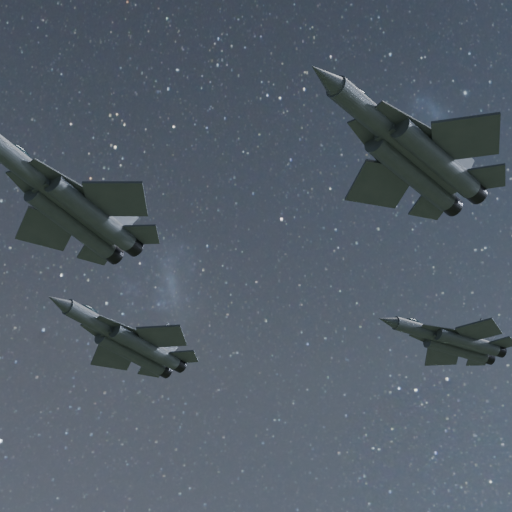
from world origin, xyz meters
TOP-DOWN VIEW (x-y plane):
  - jet_lead at (-20.13, 0.25)m, footprint 19.89×13.21m
  - jet_left at (-4.18, 18.22)m, footprint 19.26×13.09m
  - jet_right at (-3.35, -22.62)m, footprint 19.95×13.80m
  - jet_slot at (21.97, -3.69)m, footprint 15.95×11.03m

SIDE VIEW (x-z plane):
  - jet_right at x=-3.35m, z-range 136.12..141.13m
  - jet_slot at x=21.97m, z-range 137.75..141.76m
  - jet_lead at x=-20.13m, z-range 137.60..142.66m
  - jet_left at x=-4.18m, z-range 138.21..143.05m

